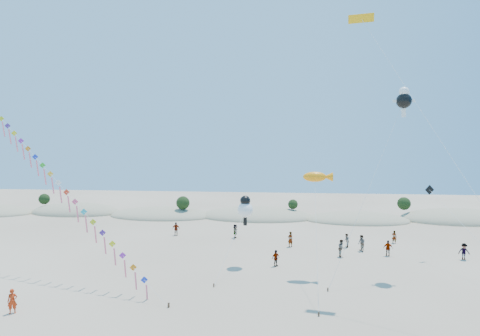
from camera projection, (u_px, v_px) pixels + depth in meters
name	position (u px, v px, depth m)	size (l,w,h in m)	color
dune_ridge	(263.00, 217.00, 66.26)	(145.30, 11.49, 5.57)	gray
kite_train	(52.00, 176.00, 37.05)	(24.59, 12.54, 17.88)	#3F2D1E
fish_kite	(318.00, 177.00, 36.81)	(2.69, 9.93, 9.56)	#3F2D1E
cartoon_kite_low	(245.00, 208.00, 39.85)	(2.85, 7.39, 6.99)	#3F2D1E
cartoon_kite_high	(404.00, 99.00, 37.43)	(8.53, 7.12, 17.44)	#3F2D1E
parafoil_kite	(365.00, 25.00, 32.83)	(10.80, 13.39, 22.87)	#3F2D1E
dark_kite	(452.00, 213.00, 38.86)	(4.00, 14.06, 7.79)	#3F2D1E
flyer_foreground	(12.00, 301.00, 28.56)	(0.64, 0.42, 1.75)	#B52C0E
beachgoers	(322.00, 242.00, 46.09)	(34.14, 12.89, 1.86)	slate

